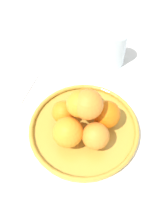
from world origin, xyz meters
TOP-DOWN VIEW (x-y plane):
  - ground_plane at (0.00, 0.00)m, footprint 4.00×4.00m
  - fruit_bowl at (0.00, 0.00)m, footprint 0.32×0.32m
  - orange_pile at (0.00, 0.00)m, footprint 0.19×0.20m
  - drinking_glass at (-0.26, 0.16)m, footprint 0.08×0.08m
  - napkin_folded at (-0.23, -0.21)m, footprint 0.19×0.19m

SIDE VIEW (x-z plane):
  - ground_plane at x=0.00m, z-range 0.00..0.00m
  - napkin_folded at x=-0.23m, z-range 0.00..0.01m
  - fruit_bowl at x=0.00m, z-range 0.00..0.03m
  - drinking_glass at x=-0.26m, z-range 0.00..0.13m
  - orange_pile at x=0.00m, z-range 0.01..0.15m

